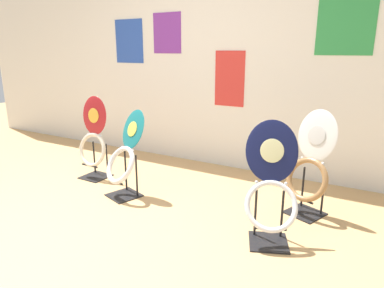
# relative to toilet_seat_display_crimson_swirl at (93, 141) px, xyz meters

# --- Properties ---
(ground_plane) EXTENTS (14.00, 14.00, 0.00)m
(ground_plane) POSITION_rel_toilet_seat_display_crimson_swirl_xyz_m (0.79, -1.08, -0.42)
(ground_plane) COLOR tan
(wall_back) EXTENTS (8.00, 0.07, 2.60)m
(wall_back) POSITION_rel_toilet_seat_display_crimson_swirl_xyz_m (0.79, 1.09, 0.88)
(wall_back) COLOR silver
(wall_back) RESTS_ON ground_plane
(toilet_seat_display_crimson_swirl) EXTENTS (0.38, 0.28, 0.90)m
(toilet_seat_display_crimson_swirl) POSITION_rel_toilet_seat_display_crimson_swirl_xyz_m (0.00, 0.00, 0.00)
(toilet_seat_display_crimson_swirl) COLOR black
(toilet_seat_display_crimson_swirl) RESTS_ON ground_plane
(toilet_seat_display_white_plain) EXTENTS (0.43, 0.37, 0.91)m
(toilet_seat_display_white_plain) POSITION_rel_toilet_seat_display_crimson_swirl_xyz_m (2.24, 0.25, -0.01)
(toilet_seat_display_white_plain) COLOR black
(toilet_seat_display_white_plain) RESTS_ON ground_plane
(toilet_seat_display_teal_sax) EXTENTS (0.45, 0.45, 0.83)m
(toilet_seat_display_teal_sax) POSITION_rel_toilet_seat_display_crimson_swirl_xyz_m (0.62, -0.23, -0.04)
(toilet_seat_display_teal_sax) COLOR black
(toilet_seat_display_teal_sax) RESTS_ON ground_plane
(toilet_seat_display_navy_moon) EXTENTS (0.49, 0.49, 0.89)m
(toilet_seat_display_navy_moon) POSITION_rel_toilet_seat_display_crimson_swirl_xyz_m (2.08, -0.34, -0.01)
(toilet_seat_display_navy_moon) COLOR black
(toilet_seat_display_navy_moon) RESTS_ON ground_plane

